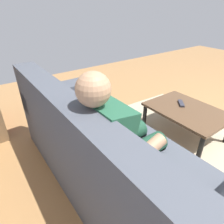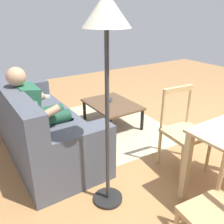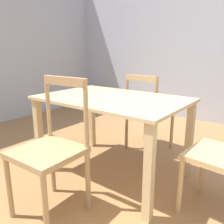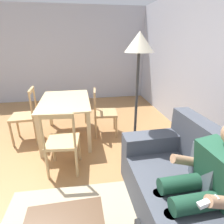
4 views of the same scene
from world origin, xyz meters
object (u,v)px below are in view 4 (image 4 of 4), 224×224
at_px(couch, 211,220).
at_px(person_lounging, 204,182).
at_px(dining_table, 65,106).
at_px(dining_chair_facing_couch, 62,142).
at_px(dining_chair_by_doorway, 26,116).
at_px(dining_chair_near_wall, 104,113).
at_px(floor_lamp, 139,56).

height_order(couch, person_lounging, person_lounging).
bearing_deg(dining_table, couch, 29.45).
xyz_separation_m(person_lounging, dining_chair_facing_couch, (-1.13, -1.27, -0.14)).
bearing_deg(person_lounging, dining_chair_by_doorway, -137.09).
bearing_deg(dining_table, dining_chair_near_wall, 90.23).
distance_m(dining_chair_near_wall, dining_chair_by_doorway, 1.38).
height_order(dining_chair_facing_couch, dining_chair_by_doorway, dining_chair_by_doorway).
bearing_deg(dining_chair_facing_couch, dining_chair_near_wall, 144.43).
xyz_separation_m(couch, dining_table, (-2.26, -1.27, 0.29)).
height_order(couch, dining_chair_facing_couch, dining_chair_facing_couch).
distance_m(dining_table, dining_chair_near_wall, 0.72).
bearing_deg(dining_chair_near_wall, person_lounging, 15.19).
distance_m(dining_chair_facing_couch, floor_lamp, 1.49).
bearing_deg(dining_chair_facing_couch, dining_table, 179.82).
bearing_deg(dining_chair_near_wall, couch, 14.44).
height_order(couch, dining_table, couch).
xyz_separation_m(person_lounging, dining_table, (-2.10, -1.26, 0.03)).
xyz_separation_m(dining_chair_near_wall, floor_lamp, (0.95, 0.32, 1.10)).
xyz_separation_m(person_lounging, dining_chair_by_doorway, (-2.10, -1.96, -0.11)).
height_order(dining_chair_near_wall, dining_chair_by_doorway, dining_chair_by_doorway).
bearing_deg(dining_chair_facing_couch, couch, 44.78).
relative_size(person_lounging, dining_chair_by_doorway, 1.18).
relative_size(dining_table, dining_chair_facing_couch, 1.39).
bearing_deg(dining_chair_by_doorway, couch, 41.05).
height_order(person_lounging, dining_chair_near_wall, person_lounging).
bearing_deg(dining_chair_by_doorway, person_lounging, 42.91).
relative_size(couch, dining_chair_facing_couch, 2.37).
height_order(dining_chair_near_wall, dining_chair_facing_couch, dining_chair_facing_couch).
bearing_deg(dining_chair_near_wall, dining_chair_facing_couch, -35.57).
height_order(person_lounging, dining_chair_facing_couch, person_lounging).
distance_m(dining_table, dining_chair_facing_couch, 0.99).
bearing_deg(person_lounging, couch, 3.87).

